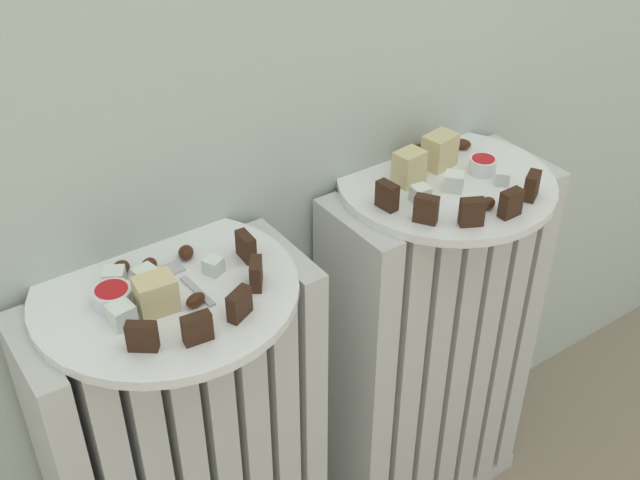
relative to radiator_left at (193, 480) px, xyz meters
The scene contains 35 objects.
radiator_left is the anchor object (origin of this frame).
radiator_right 0.43m from the radiator_left, ahead, with size 0.36×0.15×0.64m.
plate_left 0.33m from the radiator_left, ahead, with size 0.31×0.31×0.01m, color white.
plate_right 0.54m from the radiator_left, ahead, with size 0.31×0.31×0.01m, color white.
dark_cake_slice_left_0 0.37m from the radiator_left, 126.99° to the right, with size 0.03×0.01×0.03m, color #382114.
dark_cake_slice_left_1 0.37m from the radiator_left, 95.98° to the right, with size 0.03×0.01×0.03m, color #382114.
dark_cake_slice_left_2 0.37m from the radiator_left, 64.97° to the right, with size 0.03×0.01×0.03m, color #382114.
dark_cake_slice_left_3 0.37m from the radiator_left, 33.96° to the right, with size 0.03×0.01×0.03m, color #382114.
dark_cake_slice_left_4 0.37m from the radiator_left, ahead, with size 0.03×0.01×0.03m, color #382114.
marble_cake_slice_left_0 0.36m from the radiator_left, 126.02° to the right, with size 0.04×0.03×0.04m, color beige.
turkish_delight_left_0 0.35m from the radiator_left, 145.58° to the left, with size 0.02×0.02×0.02m, color white.
turkish_delight_left_1 0.35m from the radiator_left, 145.90° to the left, with size 0.02×0.02×0.02m, color white.
turkish_delight_left_2 0.35m from the radiator_left, ahead, with size 0.02×0.02×0.02m, color white.
turkish_delight_left_3 0.36m from the radiator_left, 151.64° to the right, with size 0.02×0.02×0.02m, color white.
medjool_date_left_0 0.35m from the radiator_left, 38.69° to the left, with size 0.02×0.02×0.02m, color #3D1E0F.
medjool_date_left_1 0.35m from the radiator_left, 120.11° to the left, with size 0.02×0.02×0.01m, color #3D1E0F.
medjool_date_left_2 0.35m from the radiator_left, 75.14° to the right, with size 0.02×0.01×0.01m, color #3D1E0F.
medjool_date_left_3 0.35m from the radiator_left, 93.44° to the left, with size 0.02×0.02×0.02m, color #3D1E0F.
jam_bowl_left 0.36m from the radiator_left, behind, with size 0.04×0.04×0.02m.
dark_cake_slice_right_0 0.47m from the radiator_left, ahead, with size 0.03×0.02×0.04m, color #382114.
dark_cake_slice_right_1 0.49m from the radiator_left, 11.23° to the right, with size 0.03×0.02×0.04m, color #382114.
dark_cake_slice_right_2 0.53m from the radiator_left, 15.49° to the right, with size 0.03×0.02×0.04m, color #382114.
dark_cake_slice_right_3 0.57m from the radiator_left, 15.18° to the right, with size 0.03×0.02×0.04m, color #382114.
dark_cake_slice_right_4 0.61m from the radiator_left, 11.82° to the right, with size 0.03×0.02×0.04m, color #382114.
marble_cake_slice_right_0 0.57m from the radiator_left, ahead, with size 0.05×0.03×0.05m, color beige.
marble_cake_slice_right_1 0.52m from the radiator_left, ahead, with size 0.04×0.03×0.05m, color beige.
turkish_delight_right_0 0.50m from the radiator_left, ahead, with size 0.02×0.02×0.02m, color white.
turkish_delight_right_1 0.54m from the radiator_left, ahead, with size 0.02×0.02×0.02m, color white.
turkish_delight_right_2 0.60m from the radiator_left, ahead, with size 0.02×0.02×0.02m, color white.
medjool_date_right_0 0.57m from the radiator_left, ahead, with size 0.03×0.02×0.01m, color #3D1E0F.
medjool_date_right_1 0.54m from the radiator_left, ahead, with size 0.03×0.02×0.02m, color #3D1E0F.
medjool_date_right_2 0.62m from the radiator_left, ahead, with size 0.03×0.02×0.01m, color #3D1E0F.
medjool_date_right_3 0.55m from the radiator_left, 11.85° to the right, with size 0.02×0.02×0.02m, color #3D1E0F.
jam_bowl_right 0.60m from the radiator_left, ahead, with size 0.04×0.04×0.02m.
fork 0.34m from the radiator_left, 13.36° to the right, with size 0.02×0.10×0.00m.
Camera 1 is at (-0.47, -0.39, 1.20)m, focal length 43.62 mm.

